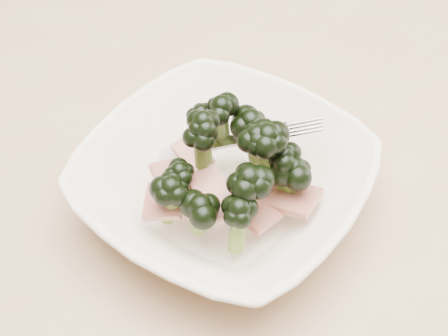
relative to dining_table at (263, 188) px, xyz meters
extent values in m
cube|color=tan|center=(0.00, 0.00, 0.08)|extent=(1.20, 0.80, 0.04)
cylinder|color=tan|center=(0.55, 0.35, -0.30)|extent=(0.06, 0.06, 0.71)
imported|color=#F4E3CE|center=(-0.09, -0.06, 0.13)|extent=(0.33, 0.33, 0.06)
cylinder|color=#536D24|center=(-0.07, -0.02, 0.15)|extent=(0.02, 0.02, 0.05)
ellipsoid|color=black|center=(-0.07, -0.02, 0.18)|extent=(0.04, 0.04, 0.03)
cylinder|color=#536D24|center=(-0.14, -0.10, 0.14)|extent=(0.02, 0.02, 0.03)
ellipsoid|color=black|center=(-0.14, -0.10, 0.16)|extent=(0.04, 0.04, 0.03)
cylinder|color=#536D24|center=(-0.14, -0.06, 0.15)|extent=(0.01, 0.01, 0.04)
ellipsoid|color=black|center=(-0.14, -0.06, 0.17)|extent=(0.03, 0.03, 0.02)
cylinder|color=#536D24|center=(-0.05, -0.09, 0.14)|extent=(0.02, 0.02, 0.03)
ellipsoid|color=black|center=(-0.05, -0.09, 0.16)|extent=(0.03, 0.03, 0.02)
cylinder|color=#536D24|center=(-0.11, -0.12, 0.14)|extent=(0.03, 0.02, 0.05)
ellipsoid|color=black|center=(-0.11, -0.12, 0.17)|extent=(0.03, 0.03, 0.03)
cylinder|color=#536D24|center=(-0.08, -0.01, 0.15)|extent=(0.02, 0.02, 0.03)
ellipsoid|color=black|center=(-0.08, -0.01, 0.17)|extent=(0.03, 0.03, 0.02)
cylinder|color=#536D24|center=(-0.15, -0.07, 0.15)|extent=(0.02, 0.02, 0.04)
ellipsoid|color=black|center=(-0.15, -0.07, 0.17)|extent=(0.03, 0.03, 0.03)
cylinder|color=#536D24|center=(-0.09, -0.01, 0.15)|extent=(0.02, 0.02, 0.04)
ellipsoid|color=black|center=(-0.09, -0.01, 0.17)|extent=(0.03, 0.03, 0.02)
cylinder|color=#536D24|center=(-0.05, -0.09, 0.15)|extent=(0.01, 0.02, 0.04)
ellipsoid|color=black|center=(-0.05, -0.09, 0.17)|extent=(0.03, 0.03, 0.03)
cylinder|color=#536D24|center=(-0.06, -0.08, 0.16)|extent=(0.02, 0.02, 0.05)
ellipsoid|color=black|center=(-0.06, -0.08, 0.19)|extent=(0.04, 0.04, 0.03)
cylinder|color=#536D24|center=(-0.05, -0.04, 0.14)|extent=(0.02, 0.02, 0.04)
ellipsoid|color=black|center=(-0.05, -0.04, 0.17)|extent=(0.04, 0.04, 0.03)
cylinder|color=#536D24|center=(-0.10, -0.05, 0.18)|extent=(0.01, 0.02, 0.04)
ellipsoid|color=black|center=(-0.10, -0.05, 0.20)|extent=(0.03, 0.03, 0.03)
cylinder|color=#536D24|center=(-0.11, -0.05, 0.17)|extent=(0.01, 0.01, 0.04)
ellipsoid|color=black|center=(-0.11, -0.05, 0.20)|extent=(0.03, 0.03, 0.02)
cylinder|color=#536D24|center=(-0.09, -0.10, 0.16)|extent=(0.03, 0.03, 0.04)
ellipsoid|color=black|center=(-0.09, -0.10, 0.18)|extent=(0.04, 0.04, 0.03)
cylinder|color=#536D24|center=(-0.04, -0.02, 0.14)|extent=(0.02, 0.01, 0.03)
ellipsoid|color=black|center=(-0.04, -0.02, 0.16)|extent=(0.03, 0.03, 0.03)
cylinder|color=#536D24|center=(-0.05, -0.10, 0.14)|extent=(0.02, 0.02, 0.04)
ellipsoid|color=black|center=(-0.05, -0.10, 0.16)|extent=(0.04, 0.04, 0.03)
cylinder|color=#536D24|center=(-0.07, -0.08, 0.17)|extent=(0.02, 0.02, 0.04)
ellipsoid|color=black|center=(-0.07, -0.08, 0.19)|extent=(0.04, 0.04, 0.03)
cube|color=maroon|center=(-0.04, -0.07, 0.13)|extent=(0.05, 0.05, 0.02)
cube|color=maroon|center=(-0.09, -0.10, 0.13)|extent=(0.04, 0.06, 0.01)
cube|color=maroon|center=(-0.13, -0.04, 0.14)|extent=(0.04, 0.05, 0.02)
cube|color=maroon|center=(-0.05, -0.11, 0.13)|extent=(0.06, 0.06, 0.02)
cube|color=maroon|center=(-0.15, -0.06, 0.14)|extent=(0.05, 0.05, 0.02)
cube|color=maroon|center=(-0.11, -0.03, 0.14)|extent=(0.03, 0.04, 0.01)
cube|color=maroon|center=(-0.12, -0.08, 0.15)|extent=(0.03, 0.05, 0.02)
camera|label=1|loc=(-0.28, -0.37, 0.57)|focal=50.00mm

